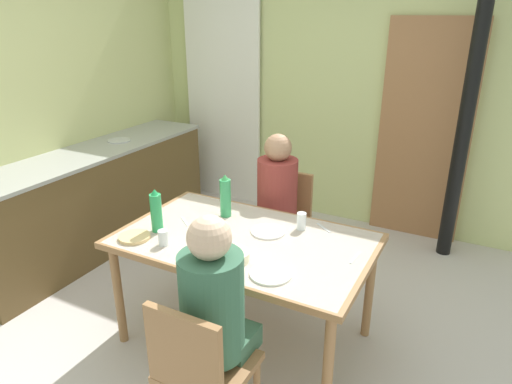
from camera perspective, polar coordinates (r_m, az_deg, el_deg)
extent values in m
plane|color=beige|center=(3.26, -5.71, -16.89)|extent=(5.84, 5.84, 0.00)
cube|color=#C7CF88|center=(4.62, 9.49, 14.20)|extent=(4.08, 0.10, 2.90)
cube|color=#C7CC85|center=(4.35, -24.49, 12.16)|extent=(0.10, 3.37, 2.90)
cube|color=#9D6942|center=(4.42, 20.32, 6.89)|extent=(0.80, 0.05, 2.00)
cylinder|color=black|center=(4.04, 25.34, 11.43)|extent=(0.12, 0.12, 2.90)
cube|color=white|center=(5.07, -4.20, 12.43)|extent=(0.90, 0.03, 2.43)
cube|color=brown|center=(4.38, -19.47, -0.95)|extent=(0.60, 2.44, 0.87)
cube|color=#9E9E99|center=(4.23, -20.22, 4.68)|extent=(0.61, 2.49, 0.03)
cylinder|color=#B7B7BC|center=(4.47, -16.84, 6.22)|extent=(0.21, 0.21, 0.01)
cube|color=#9A6C43|center=(2.79, -1.44, -6.16)|extent=(1.54, 0.94, 0.04)
cube|color=beige|center=(2.78, -1.45, -5.82)|extent=(1.48, 0.91, 0.00)
cylinder|color=#9A6C43|center=(3.09, -16.88, -12.26)|extent=(0.06, 0.06, 0.70)
cylinder|color=#9A6C43|center=(2.48, 9.00, -21.22)|extent=(0.06, 0.06, 0.70)
cylinder|color=#9A6C43|center=(3.60, -8.04, -6.26)|extent=(0.06, 0.06, 0.70)
cylinder|color=#9A6C43|center=(3.10, 14.05, -11.82)|extent=(0.06, 0.06, 0.70)
cube|color=#9A6C43|center=(2.33, -5.94, -21.04)|extent=(0.40, 0.40, 0.04)
cube|color=#9A6C43|center=(2.08, -9.06, -19.64)|extent=(0.38, 0.04, 0.42)
cylinder|color=#9A6C43|center=(2.67, -6.85, -21.51)|extent=(0.04, 0.04, 0.41)
cube|color=#9A6C43|center=(3.56, 2.93, -4.64)|extent=(0.40, 0.40, 0.04)
cube|color=#9A6C43|center=(3.62, 4.20, -0.54)|extent=(0.38, 0.04, 0.42)
cylinder|color=#9A6C43|center=(3.48, 4.22, -9.93)|extent=(0.04, 0.04, 0.41)
cylinder|color=#9A6C43|center=(3.61, -0.78, -8.64)|extent=(0.04, 0.04, 0.41)
cylinder|color=#9A6C43|center=(3.75, 6.34, -7.49)|extent=(0.04, 0.04, 0.41)
cylinder|color=#9A6C43|center=(3.87, 1.64, -6.39)|extent=(0.04, 0.04, 0.41)
cube|color=#396047|center=(2.39, -3.79, -17.74)|extent=(0.30, 0.22, 0.12)
cylinder|color=#38664C|center=(2.16, -5.53, -14.01)|extent=(0.30, 0.30, 0.52)
sphere|color=beige|center=(1.98, -5.89, -5.74)|extent=(0.20, 0.20, 0.20)
cube|color=brown|center=(3.40, 1.80, -4.80)|extent=(0.30, 0.22, 0.12)
cylinder|color=maroon|center=(3.39, 2.67, -0.12)|extent=(0.30, 0.30, 0.52)
sphere|color=#A87A5B|center=(3.27, 2.78, 5.58)|extent=(0.20, 0.20, 0.20)
cylinder|color=#339659|center=(3.03, -3.86, -0.75)|extent=(0.07, 0.07, 0.26)
cone|color=green|center=(2.98, -3.93, 1.86)|extent=(0.05, 0.05, 0.04)
cylinder|color=#2A9B54|center=(2.89, -12.40, -2.58)|extent=(0.07, 0.07, 0.25)
cone|color=green|center=(2.83, -12.62, 0.01)|extent=(0.05, 0.05, 0.04)
cylinder|color=#F3EAC5|center=(2.54, -2.73, -8.04)|extent=(0.17, 0.17, 0.05)
cylinder|color=white|center=(2.85, 1.54, -4.97)|extent=(0.22, 0.22, 0.01)
cylinder|color=white|center=(2.42, 1.87, -10.23)|extent=(0.22, 0.22, 0.01)
cylinder|color=silver|center=(2.74, -11.57, -5.64)|extent=(0.06, 0.06, 0.09)
cylinder|color=silver|center=(2.89, 5.72, -3.65)|extent=(0.06, 0.06, 0.11)
cylinder|color=#DBB77A|center=(2.87, -15.00, -5.48)|extent=(0.19, 0.19, 0.02)
cube|color=silver|center=(3.03, -8.93, -3.66)|extent=(0.13, 0.11, 0.00)
cube|color=silver|center=(2.63, 12.33, -8.04)|extent=(0.03, 0.15, 0.00)
cube|color=silver|center=(2.94, 8.51, -4.48)|extent=(0.13, 0.10, 0.00)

